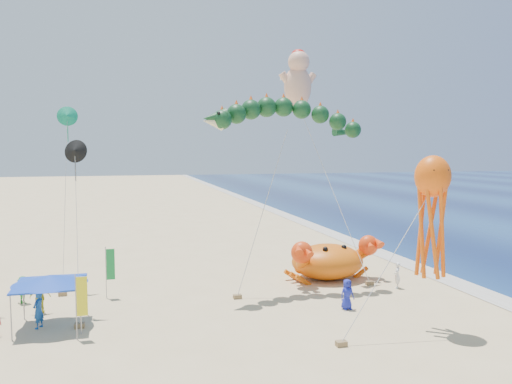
# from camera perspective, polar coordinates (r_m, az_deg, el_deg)

# --- Properties ---
(ground) EXTENTS (320.00, 320.00, 0.00)m
(ground) POSITION_cam_1_polar(r_m,az_deg,el_deg) (30.54, 4.71, -12.47)
(ground) COLOR #D1B784
(ground) RESTS_ON ground
(foam_strip) EXTENTS (320.00, 320.00, 0.00)m
(foam_strip) POSITION_cam_1_polar(r_m,az_deg,el_deg) (36.24, 23.18, -10.06)
(foam_strip) COLOR silver
(foam_strip) RESTS_ON ground
(crab_inflatable) EXTENTS (6.98, 5.18, 3.06)m
(crab_inflatable) POSITION_cam_1_polar(r_m,az_deg,el_deg) (35.74, 8.24, -7.72)
(crab_inflatable) COLOR #DB5D0B
(crab_inflatable) RESTS_ON ground
(dragon_kite) EXTENTS (11.02, 3.80, 12.09)m
(dragon_kite) POSITION_cam_1_polar(r_m,az_deg,el_deg) (32.18, 3.35, 8.04)
(dragon_kite) COLOR #0E3619
(dragon_kite) RESTS_ON ground
(cherub_kite) EXTENTS (3.97, 8.33, 16.84)m
(cherub_kite) POSITION_cam_1_polar(r_m,az_deg,el_deg) (39.75, 4.85, 12.73)
(cherub_kite) COLOR #ECAD90
(cherub_kite) RESTS_ON ground
(octopus_kite) EXTENTS (6.38, 1.93, 8.81)m
(octopus_kite) POSITION_cam_1_polar(r_m,az_deg,el_deg) (26.29, 19.43, -1.62)
(octopus_kite) COLOR #FF5E0D
(octopus_kite) RESTS_ON ground
(canopy_blue) EXTENTS (3.71, 3.71, 2.71)m
(canopy_blue) POSITION_cam_1_polar(r_m,az_deg,el_deg) (27.93, -22.47, -9.26)
(canopy_blue) COLOR gray
(canopy_blue) RESTS_ON ground
(feather_flags) EXTENTS (7.87, 6.71, 3.20)m
(feather_flags) POSITION_cam_1_polar(r_m,az_deg,el_deg) (29.35, -23.82, -9.50)
(feather_flags) COLOR gray
(feather_flags) RESTS_ON ground
(beachgoers) EXTENTS (26.85, 6.81, 1.89)m
(beachgoers) POSITION_cam_1_polar(r_m,az_deg,el_deg) (28.98, -18.90, -11.86)
(beachgoers) COLOR red
(beachgoers) RESTS_ON ground
(small_kites) EXTENTS (6.60, 8.92, 11.97)m
(small_kites) POSITION_cam_1_polar(r_m,az_deg,el_deg) (31.65, -23.20, 3.04)
(small_kites) COLOR #0B7F57
(small_kites) RESTS_ON ground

